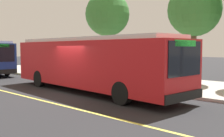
# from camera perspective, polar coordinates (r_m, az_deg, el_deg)

# --- Properties ---
(ground_plane) EXTENTS (120.00, 120.00, 0.00)m
(ground_plane) POSITION_cam_1_polar(r_m,az_deg,el_deg) (14.41, -7.92, -5.25)
(ground_plane) COLOR #232326
(sidewalk_curb) EXTENTS (44.00, 6.40, 0.15)m
(sidewalk_curb) POSITION_cam_1_polar(r_m,az_deg,el_deg) (18.68, 6.66, -2.80)
(sidewalk_curb) COLOR #A8A399
(sidewalk_curb) RESTS_ON ground_plane
(lane_stripe_center) EXTENTS (36.00, 0.14, 0.01)m
(lane_stripe_center) POSITION_cam_1_polar(r_m,az_deg,el_deg) (13.18, -15.48, -6.25)
(lane_stripe_center) COLOR #E0D64C
(lane_stripe_center) RESTS_ON ground_plane
(transit_bus_main) EXTENTS (12.13, 3.39, 2.95)m
(transit_bus_main) POSITION_cam_1_polar(r_m,az_deg,el_deg) (14.81, -4.69, 1.34)
(transit_bus_main) COLOR red
(transit_bus_main) RESTS_ON ground_plane
(bus_shelter) EXTENTS (2.90, 1.60, 2.48)m
(bus_shelter) POSITION_cam_1_polar(r_m,az_deg,el_deg) (19.28, 1.08, 2.94)
(bus_shelter) COLOR #333338
(bus_shelter) RESTS_ON sidewalk_curb
(waiting_bench) EXTENTS (1.60, 0.48, 0.95)m
(waiting_bench) POSITION_cam_1_polar(r_m,az_deg,el_deg) (19.07, 2.21, -0.95)
(waiting_bench) COLOR brown
(waiting_bench) RESTS_ON sidewalk_curb
(route_sign_post) EXTENTS (0.44, 0.08, 2.80)m
(route_sign_post) POSITION_cam_1_polar(r_m,az_deg,el_deg) (15.83, 5.57, 2.75)
(route_sign_post) COLOR #333338
(route_sign_post) RESTS_ON sidewalk_curb
(pedestrian_commuter) EXTENTS (0.24, 0.40, 1.69)m
(pedestrian_commuter) POSITION_cam_1_polar(r_m,az_deg,el_deg) (19.95, -3.39, 0.68)
(pedestrian_commuter) COLOR #282D47
(pedestrian_commuter) RESTS_ON sidewalk_curb
(street_tree_upstreet) EXTENTS (3.79, 3.79, 7.04)m
(street_tree_upstreet) POSITION_cam_1_polar(r_m,az_deg,el_deg) (23.71, -0.97, 11.31)
(street_tree_upstreet) COLOR brown
(street_tree_upstreet) RESTS_ON sidewalk_curb
(street_tree_downstreet) EXTENTS (3.50, 3.50, 6.49)m
(street_tree_downstreet) POSITION_cam_1_polar(r_m,az_deg,el_deg) (18.98, 16.92, 11.65)
(street_tree_downstreet) COLOR brown
(street_tree_downstreet) RESTS_ON sidewalk_curb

